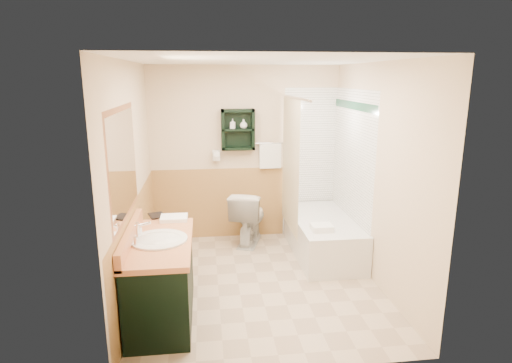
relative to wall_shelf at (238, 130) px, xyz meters
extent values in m
plane|color=#C1AA8D|center=(0.10, -1.41, -1.55)|extent=(3.00, 3.00, 0.00)
cube|color=beige|center=(0.10, 0.11, -0.35)|extent=(2.60, 0.04, 2.40)
cube|color=beige|center=(-1.22, -1.41, -0.35)|extent=(0.04, 3.00, 2.40)
cube|color=beige|center=(1.42, -1.41, -0.35)|extent=(0.04, 3.00, 2.40)
cube|color=white|center=(0.10, -1.41, 0.87)|extent=(2.60, 3.00, 0.04)
cube|color=black|center=(0.00, 0.00, 0.00)|extent=(0.45, 0.15, 0.55)
cylinder|color=silver|center=(0.63, -0.66, 0.45)|extent=(0.03, 1.60, 0.03)
cube|color=black|center=(-0.89, -1.99, -1.16)|extent=(0.59, 1.23, 0.78)
cube|color=silver|center=(1.03, -0.71, -1.31)|extent=(0.73, 1.50, 0.49)
imported|color=silver|center=(0.12, -0.20, -1.18)|extent=(0.63, 0.84, 0.73)
cube|color=white|center=(-0.80, -1.42, -0.75)|extent=(0.28, 0.22, 0.04)
imported|color=black|center=(-1.06, -1.31, -0.66)|extent=(0.15, 0.07, 0.21)
cube|color=white|center=(0.88, -1.15, -1.03)|extent=(0.24, 0.20, 0.07)
imported|color=silver|center=(-0.07, -0.01, 0.05)|extent=(0.10, 0.14, 0.06)
imported|color=silver|center=(0.08, -0.01, 0.06)|extent=(0.12, 0.14, 0.10)
camera|label=1|loc=(-0.46, -5.75, 0.69)|focal=30.00mm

